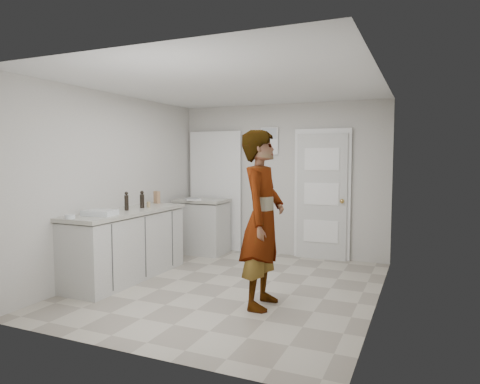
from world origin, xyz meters
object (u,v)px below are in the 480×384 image
at_px(spice_jar, 149,205).
at_px(oil_cruet_a, 142,200).
at_px(cake_mix_box, 157,197).
at_px(baking_dish, 100,213).
at_px(person, 262,219).
at_px(oil_cruet_b, 126,201).
at_px(egg_bowl, 70,217).

bearing_deg(spice_jar, oil_cruet_a, -113.46).
xyz_separation_m(cake_mix_box, baking_dish, (0.15, -1.43, -0.06)).
height_order(person, oil_cruet_b, person).
height_order(oil_cruet_a, oil_cruet_b, oil_cruet_b).
height_order(person, spice_jar, person).
bearing_deg(spice_jar, egg_bowl, -97.54).
xyz_separation_m(oil_cruet_b, egg_bowl, (-0.11, -0.88, -0.10)).
relative_size(spice_jar, oil_cruet_a, 0.33).
relative_size(baking_dish, egg_bowl, 3.45).
relative_size(spice_jar, oil_cruet_b, 0.32).
height_order(spice_jar, baking_dish, spice_jar).
xyz_separation_m(spice_jar, oil_cruet_b, (-0.06, -0.40, 0.08)).
distance_m(person, spice_jar, 2.07).
relative_size(person, egg_bowl, 16.45).
bearing_deg(oil_cruet_a, baking_dish, -90.49).
xyz_separation_m(person, oil_cruet_a, (-2.00, 0.58, 0.08)).
distance_m(cake_mix_box, spice_jar, 0.54).
bearing_deg(oil_cruet_a, egg_bowl, -96.22).
relative_size(cake_mix_box, egg_bowl, 1.59).
bearing_deg(oil_cruet_a, oil_cruet_b, -94.38).
distance_m(person, oil_cruet_b, 2.05).
distance_m(cake_mix_box, egg_bowl, 1.78).
height_order(oil_cruet_b, egg_bowl, oil_cruet_b).
bearing_deg(person, cake_mix_box, 58.61).
relative_size(oil_cruet_a, baking_dish, 0.60).
xyz_separation_m(cake_mix_box, oil_cruet_b, (0.14, -0.90, 0.03)).
xyz_separation_m(person, oil_cruet_b, (-2.03, 0.27, 0.08)).
bearing_deg(baking_dish, oil_cruet_b, 91.78).
relative_size(cake_mix_box, spice_jar, 2.34).
bearing_deg(oil_cruet_b, spice_jar, 80.95).
bearing_deg(baking_dish, cake_mix_box, 96.11).
distance_m(spice_jar, oil_cruet_a, 0.13).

